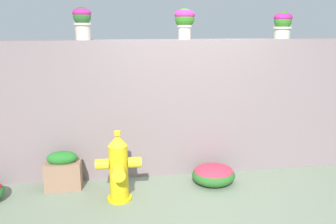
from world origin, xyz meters
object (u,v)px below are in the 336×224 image
fire_hydrant (119,169)px  flower_bush_left (214,174)px  potted_plant_3 (283,23)px  potted_plant_1 (82,20)px  potted_plant_2 (185,20)px  planter_box (63,171)px

fire_hydrant → flower_bush_left: 1.36m
potted_plant_3 → potted_plant_1: bearing=179.9°
potted_plant_1 → potted_plant_3: bearing=-0.1°
potted_plant_2 → potted_plant_3: (1.45, 0.01, -0.05)m
fire_hydrant → planter_box: (-0.74, 0.43, -0.17)m
flower_bush_left → planter_box: (-2.04, 0.15, 0.11)m
potted_plant_1 → flower_bush_left: potted_plant_1 is taller
flower_bush_left → potted_plant_2: bearing=119.1°
fire_hydrant → planter_box: size_ratio=1.72×
potted_plant_1 → planter_box: bearing=-126.9°
flower_bush_left → fire_hydrant: bearing=-168.1°
potted_plant_1 → flower_bush_left: size_ratio=0.72×
fire_hydrant → planter_box: fire_hydrant is taller
flower_bush_left → potted_plant_1: bearing=160.9°
potted_plant_3 → flower_bush_left: size_ratio=0.63×
potted_plant_2 → fire_hydrant: 2.22m
potted_plant_1 → potted_plant_3: (2.84, -0.00, -0.04)m
potted_plant_2 → planter_box: 2.65m
potted_plant_3 → potted_plant_2: bearing=-179.5°
planter_box → fire_hydrant: bearing=-30.1°
potted_plant_1 → fire_hydrant: potted_plant_1 is taller
potted_plant_2 → fire_hydrant: bearing=-138.9°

